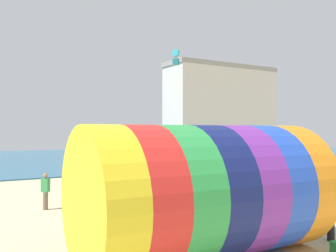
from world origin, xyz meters
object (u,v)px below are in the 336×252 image
at_px(kite_handler, 331,214).
at_px(bystander_mid_beach, 45,191).
at_px(kite_cyan_box, 176,57).
at_px(beach_flag, 299,160).
at_px(bystander_near_water, 156,177).
at_px(giant_inflatable_tube, 204,191).

relative_size(kite_handler, bystander_mid_beach, 1.02).
height_order(kite_handler, bystander_mid_beach, kite_handler).
xyz_separation_m(kite_cyan_box, beach_flag, (1.55, -7.07, -5.23)).
relative_size(bystander_mid_beach, beach_flag, 0.61).
xyz_separation_m(kite_handler, bystander_near_water, (-0.11, 11.83, -0.05)).
distance_m(kite_handler, kite_cyan_box, 11.77).
height_order(kite_cyan_box, beach_flag, kite_cyan_box).
relative_size(kite_cyan_box, beach_flag, 0.31).
distance_m(bystander_near_water, beach_flag, 9.57).
bearing_deg(bystander_mid_beach, bystander_near_water, 16.86).
bearing_deg(bystander_near_water, kite_cyan_box, -89.20).
xyz_separation_m(bystander_mid_beach, beach_flag, (8.52, -7.20, 1.59)).
xyz_separation_m(giant_inflatable_tube, kite_cyan_box, (4.49, 8.83, 5.77)).
height_order(kite_cyan_box, bystander_near_water, kite_cyan_box).
bearing_deg(giant_inflatable_tube, kite_cyan_box, 63.06).
xyz_separation_m(kite_cyan_box, bystander_near_water, (-0.03, 2.22, -6.85)).
height_order(bystander_mid_beach, beach_flag, beach_flag).
bearing_deg(bystander_mid_beach, kite_cyan_box, -0.99).
distance_m(kite_cyan_box, bystander_mid_beach, 9.75).
bearing_deg(kite_handler, beach_flag, 59.90).
bearing_deg(beach_flag, giant_inflatable_tube, -163.79).
height_order(giant_inflatable_tube, kite_handler, giant_inflatable_tube).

